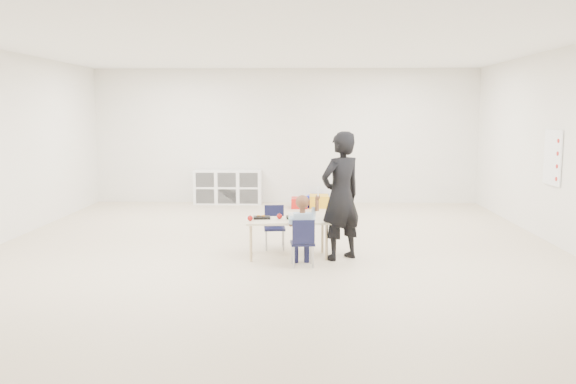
{
  "coord_description": "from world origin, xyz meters",
  "views": [
    {
      "loc": [
        0.41,
        -8.27,
        1.9
      ],
      "look_at": [
        0.18,
        -0.29,
        0.85
      ],
      "focal_mm": 38.0,
      "sensor_mm": 36.0,
      "label": 1
    }
  ],
  "objects_px": {
    "table": "(288,238)",
    "adult": "(341,196)",
    "cubby_shelf": "(228,187)",
    "child": "(303,229)",
    "chair_near": "(303,242)"
  },
  "relations": [
    {
      "from": "table",
      "to": "child",
      "type": "distance_m",
      "value": 0.56
    },
    {
      "from": "chair_near",
      "to": "cubby_shelf",
      "type": "xyz_separation_m",
      "value": [
        -1.58,
        5.16,
        0.05
      ]
    },
    {
      "from": "child",
      "to": "chair_near",
      "type": "bearing_deg",
      "value": 0.0
    },
    {
      "from": "child",
      "to": "adult",
      "type": "distance_m",
      "value": 0.72
    },
    {
      "from": "table",
      "to": "adult",
      "type": "height_order",
      "value": "adult"
    },
    {
      "from": "chair_near",
      "to": "adult",
      "type": "xyz_separation_m",
      "value": [
        0.49,
        0.38,
        0.53
      ]
    },
    {
      "from": "table",
      "to": "chair_near",
      "type": "distance_m",
      "value": 0.52
    },
    {
      "from": "chair_near",
      "to": "cubby_shelf",
      "type": "bearing_deg",
      "value": 101.46
    },
    {
      "from": "cubby_shelf",
      "to": "adult",
      "type": "relative_size",
      "value": 0.84
    },
    {
      "from": "cubby_shelf",
      "to": "child",
      "type": "bearing_deg",
      "value": -73.0
    },
    {
      "from": "table",
      "to": "child",
      "type": "bearing_deg",
      "value": -73.09
    },
    {
      "from": "child",
      "to": "cubby_shelf",
      "type": "distance_m",
      "value": 5.4
    },
    {
      "from": "child",
      "to": "cubby_shelf",
      "type": "height_order",
      "value": "child"
    },
    {
      "from": "table",
      "to": "chair_near",
      "type": "height_order",
      "value": "chair_near"
    },
    {
      "from": "child",
      "to": "cubby_shelf",
      "type": "xyz_separation_m",
      "value": [
        -1.58,
        5.16,
        -0.12
      ]
    }
  ]
}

